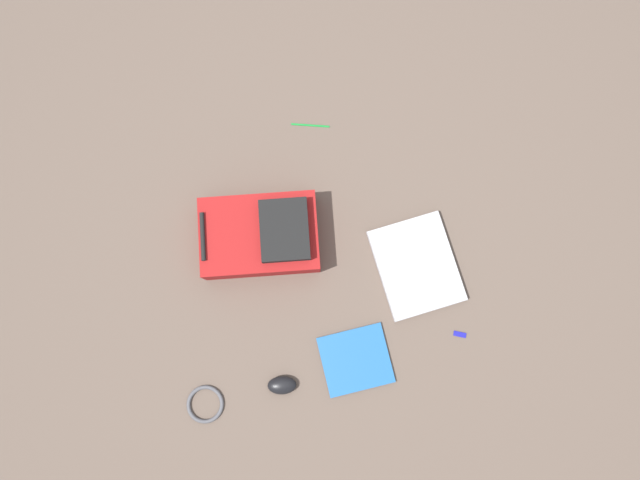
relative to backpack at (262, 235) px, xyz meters
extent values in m
plane|color=brown|center=(-0.06, -0.24, -0.07)|extent=(3.78, 3.78, 0.00)
cube|color=maroon|center=(0.00, 0.01, -0.01)|extent=(0.29, 0.42, 0.13)
cube|color=black|center=(0.00, -0.09, 0.08)|extent=(0.22, 0.17, 0.05)
cylinder|color=black|center=(0.00, 0.20, 0.06)|extent=(0.17, 0.02, 0.02)
cube|color=#929296|center=(-0.14, -0.56, -0.06)|extent=(0.40, 0.35, 0.02)
cube|color=#B7B7BC|center=(-0.14, -0.56, -0.05)|extent=(0.39, 0.34, 0.01)
cube|color=silver|center=(-0.46, -0.31, -0.07)|extent=(0.25, 0.27, 0.01)
cube|color=#1E5999|center=(-0.46, -0.31, -0.06)|extent=(0.26, 0.28, 0.00)
ellipsoid|color=black|center=(-0.54, -0.04, -0.05)|extent=(0.07, 0.11, 0.04)
torus|color=#4C4C51|center=(-0.59, 0.24, -0.06)|extent=(0.13, 0.13, 0.01)
cylinder|color=#198C33|center=(0.43, -0.20, -0.07)|extent=(0.03, 0.15, 0.01)
cube|color=#191999|center=(-0.40, -0.69, -0.07)|extent=(0.03, 0.05, 0.01)
camera|label=1|loc=(-0.34, -0.19, 2.12)|focal=33.53mm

